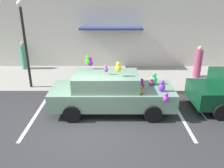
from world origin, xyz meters
The scene contains 10 objects.
ground_plane centered at (0.00, 0.00, 0.00)m, with size 60.00×60.00×0.00m, color #2D2D30.
sidewalk centered at (0.00, 5.00, 0.07)m, with size 24.00×4.00×0.15m, color gray.
storefront_building centered at (0.01, 7.14, 3.19)m, with size 24.00×1.25×6.40m.
parking_stripe_front centered at (3.44, 1.00, 0.00)m, with size 0.12×3.60×0.01m, color silver.
parking_stripe_rear centered at (-2.09, 1.00, 0.00)m, with size 0.12×3.60×0.01m, color silver.
plush_covered_car centered at (0.79, 1.34, 0.80)m, with size 4.68×2.01×2.09m.
teddy_bear_on_sidewalk centered at (2.71, 3.42, 0.42)m, with size 0.30×0.25×0.58m.
street_lamp_post centered at (-3.10, 3.50, 2.57)m, with size 0.28×0.28×3.95m.
pedestrian_near_shopfront centered at (5.43, 4.97, 0.93)m, with size 0.39×0.39×1.70m.
pedestrian_walking_past centered at (-4.45, 6.49, 0.90)m, with size 0.39×0.39×1.64m.
Camera 1 is at (0.82, -6.56, 4.21)m, focal length 35.81 mm.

